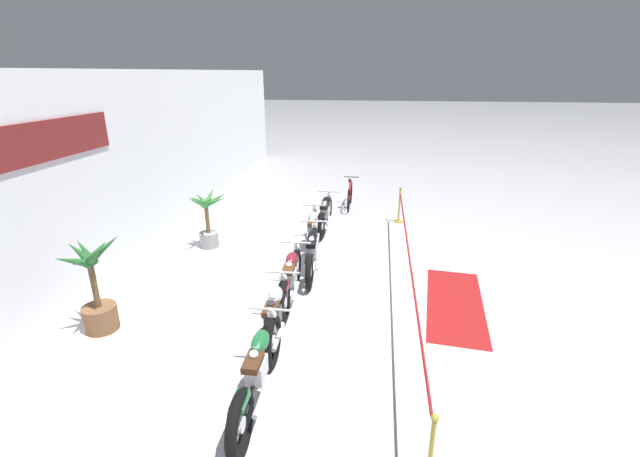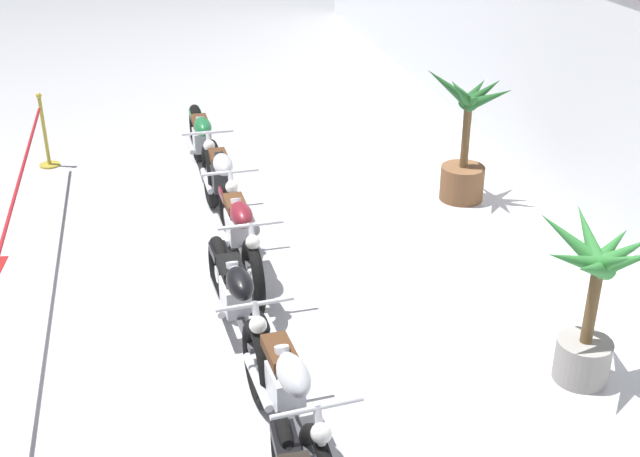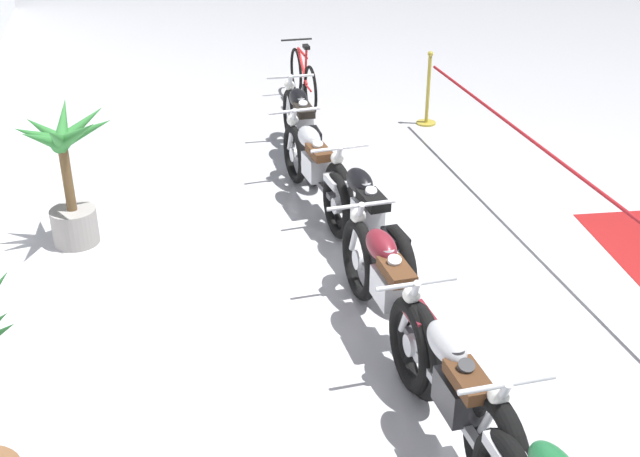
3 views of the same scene
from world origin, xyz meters
name	(u,v)px [view 2 (image 2 of 3)]	position (x,y,z in m)	size (l,w,h in m)	color
ground_plane	(178,316)	(0.00, 0.00, 0.00)	(120.00, 120.00, 0.00)	silver
motorcycle_green_0	(203,147)	(-3.30, 0.58, 0.48)	(2.42, 0.62, 0.98)	black
motorcycle_silver_1	(222,185)	(-2.02, 0.69, 0.47)	(2.29, 0.62, 0.95)	black
motorcycle_maroon_2	(239,236)	(-0.62, 0.70, 0.48)	(2.20, 0.62, 0.96)	black
motorcycle_black_3	(237,306)	(0.71, 0.50, 0.47)	(2.29, 0.62, 0.95)	black
motorcycle_silver_4	(287,395)	(2.04, 0.70, 0.47)	(2.19, 0.62, 0.93)	black
potted_palm_left_of_row	(591,300)	(1.77, 3.27, 0.78)	(1.04, 0.97, 1.50)	gray
potted_palm_right_of_row	(465,143)	(-2.00, 3.71, 0.76)	(0.93, 0.96, 1.72)	brown
stanchion_far_left	(19,206)	(-1.36, -1.49, 0.72)	(8.67, 0.28, 1.05)	gold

